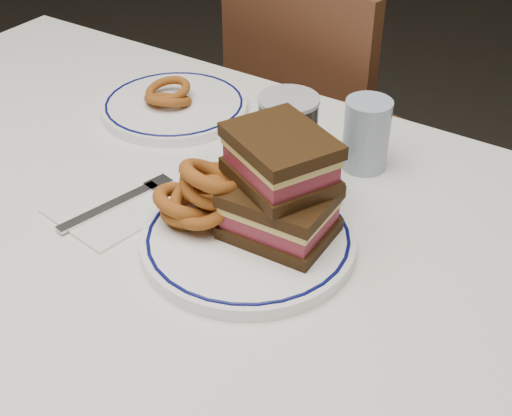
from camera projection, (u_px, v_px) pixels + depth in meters
The scene contains 11 objects.
dining_table at pixel (132, 251), 1.09m from camera, with size 1.27×0.87×0.75m.
chair_far at pixel (325, 138), 1.67m from camera, with size 0.50×0.50×0.90m.
main_plate at pixel (248, 240), 0.92m from camera, with size 0.28×0.28×0.02m.
reuben_sandwich at pixel (280, 186), 0.89m from camera, with size 0.16×0.15×0.14m.
onion_rings_main at pixel (200, 195), 0.92m from camera, with size 0.13×0.12×0.13m.
ketchup_ramekin at pixel (255, 176), 1.00m from camera, with size 0.05×0.05×0.03m.
beer_mug at pixel (289, 143), 1.00m from camera, with size 0.13×0.09×0.14m.
water_glass at pixel (366, 134), 1.06m from camera, with size 0.07×0.07×0.11m, color #91A3BB.
far_plate at pixel (174, 106), 1.23m from camera, with size 0.25×0.25×0.02m.
onion_rings_far at pixel (168, 95), 1.22m from camera, with size 0.10×0.10×0.05m.
napkin_fork at pixel (111, 207), 1.00m from camera, with size 0.16×0.19×0.01m.
Camera 1 is at (0.62, -0.60, 1.34)m, focal length 50.00 mm.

